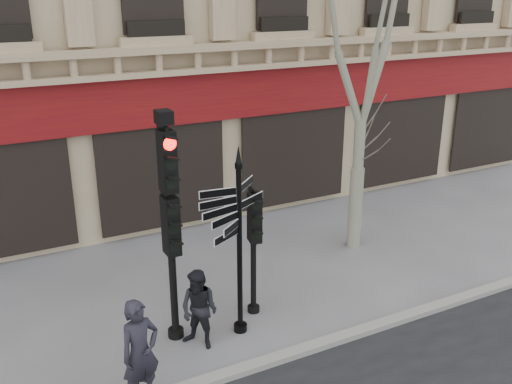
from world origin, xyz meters
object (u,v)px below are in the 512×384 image
fingerpost (239,211)px  pedestrian_a (140,353)px  traffic_signal_main (169,201)px  plane_tree (367,16)px  traffic_signal_secondary (253,231)px  pedestrian_b (199,310)px

fingerpost → pedestrian_a: fingerpost is taller
pedestrian_a → traffic_signal_main: bearing=38.5°
fingerpost → traffic_signal_main: 1.26m
plane_tree → pedestrian_a: size_ratio=4.43×
fingerpost → plane_tree: plane_tree is taller
traffic_signal_secondary → pedestrian_a: size_ratio=1.43×
plane_tree → pedestrian_b: plane_tree is taller
plane_tree → pedestrian_a: (-6.49, -3.19, -4.74)m
pedestrian_a → traffic_signal_secondary: bearing=14.1°
fingerpost → pedestrian_b: (-0.87, -0.10, -1.74)m
traffic_signal_main → plane_tree: 6.38m
traffic_signal_main → pedestrian_a: 2.59m
plane_tree → fingerpost: bearing=-153.5°
fingerpost → traffic_signal_secondary: size_ratio=1.44×
traffic_signal_main → traffic_signal_secondary: (1.72, 0.11, -0.95)m
traffic_signal_secondary → plane_tree: plane_tree is taller
traffic_signal_secondary → plane_tree: size_ratio=0.32×
traffic_signal_main → pedestrian_a: bearing=-127.4°
traffic_signal_secondary → pedestrian_a: traffic_signal_secondary is taller
fingerpost → traffic_signal_main: size_ratio=0.85×
traffic_signal_main → pedestrian_b: (0.30, -0.49, -1.99)m
pedestrian_b → plane_tree: bearing=76.4°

